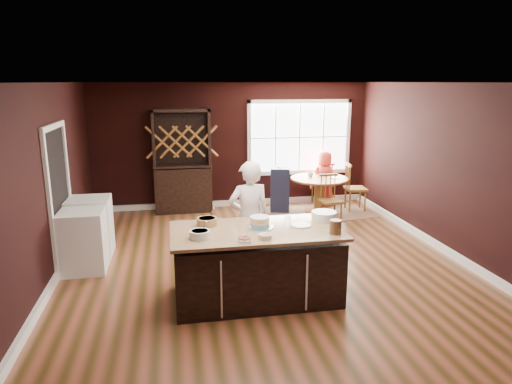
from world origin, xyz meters
The scene contains 27 objects.
room_shell centered at (0.00, 0.00, 1.35)m, with size 7.00×7.00×7.00m.
window centered at (1.50, 3.47, 1.50)m, with size 2.36×0.10×1.66m, color white, non-canonical shape.
doorway centered at (-2.97, 0.60, 1.02)m, with size 0.08×1.26×2.13m, color white, non-canonical shape.
kitchen_island centered at (-0.32, -1.04, 0.44)m, with size 2.12×1.11×0.92m.
dining_table centered at (1.70, 2.59, 0.53)m, with size 1.20×1.20×0.75m.
baker centered at (-0.28, -0.27, 0.83)m, with size 0.60×0.40×1.66m, color silver.
layer_cake centered at (-0.26, -0.97, 0.99)m, with size 0.35×0.35×0.14m, color white, non-canonical shape.
bowl_blue centered at (-1.03, -1.24, 0.97)m, with size 0.24×0.24×0.09m, color white.
bowl_yellow centered at (-0.91, -0.75, 0.97)m, with size 0.26×0.26×0.10m, color olive.
bowl_pink centered at (-0.54, -1.47, 0.95)m, with size 0.16×0.16×0.06m, color silver.
bowl_olive centered at (-0.28, -1.40, 0.95)m, with size 0.16×0.16×0.06m, color beige.
drinking_glass centered at (0.07, -1.07, 1.00)m, with size 0.08×0.08×0.16m, color white.
dinner_plate centered at (0.27, -1.00, 0.93)m, with size 0.25×0.25×0.02m, color beige.
white_tub centered at (0.64, -0.80, 0.98)m, with size 0.33×0.33×0.11m, color white.
stoneware_crock centered at (0.59, -1.37, 1.01)m, with size 0.14×0.14×0.17m, color #453120.
rug centered at (1.70, 2.59, 0.01)m, with size 2.02×1.56×0.01m, color brown.
chair_east centered at (2.54, 2.63, 0.52)m, with size 0.44×0.42×1.04m, color olive, non-canonical shape.
chair_south centered at (1.71, 1.85, 0.48)m, with size 0.40×0.39×0.96m, color olive, non-canonical shape.
chair_north centered at (2.01, 3.31, 0.48)m, with size 0.40×0.38×0.95m, color brown, non-canonical shape.
seated_woman centered at (1.98, 3.10, 0.62)m, with size 0.61×0.39×1.24m, color #BB302C.
high_chair centered at (0.92, 2.85, 0.49)m, with size 0.40×0.40×0.99m, color #1B2033, non-canonical shape.
toddler centered at (0.95, 2.94, 0.81)m, with size 0.18×0.14×0.26m, color #8CA5BF, non-canonical shape.
table_plate centered at (1.99, 2.52, 0.76)m, with size 0.20×0.20×0.01m, color beige.
table_cup centered at (1.56, 2.75, 0.80)m, with size 0.13×0.13×0.10m, color silver.
hutch centered at (-1.10, 3.22, 1.09)m, with size 1.19×0.49×2.17m, color black.
washer centered at (-2.64, 0.28, 0.45)m, with size 0.62×0.60×0.90m, color white.
dryer centered at (-2.64, 0.92, 0.47)m, with size 0.64×0.62×0.93m, color white.
Camera 1 is at (-1.32, -6.35, 2.71)m, focal length 32.00 mm.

